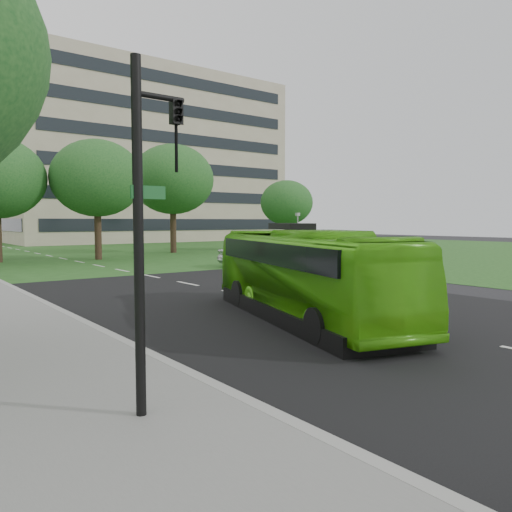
{
  "coord_description": "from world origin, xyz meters",
  "views": [
    {
      "loc": [
        -11.68,
        -10.75,
        2.98
      ],
      "look_at": [
        0.27,
        4.98,
        1.6
      ],
      "focal_mm": 35.0,
      "sensor_mm": 36.0,
      "label": 1
    }
  ],
  "objects_px": {
    "office_building": "(145,160)",
    "bus": "(305,275)",
    "sedan": "(256,254)",
    "tree_park_d": "(173,180)",
    "tree_park_e": "(287,203)",
    "camera_pole": "(298,229)",
    "traffic_light": "(149,212)",
    "tree_park_c": "(97,178)"
  },
  "relations": [
    {
      "from": "bus",
      "to": "sedan",
      "type": "bearing_deg",
      "value": 74.05
    },
    {
      "from": "office_building",
      "to": "traffic_light",
      "type": "height_order",
      "value": "office_building"
    },
    {
      "from": "tree_park_e",
      "to": "sedan",
      "type": "xyz_separation_m",
      "value": [
        -13.71,
        -12.84,
        -4.07
      ]
    },
    {
      "from": "traffic_light",
      "to": "camera_pole",
      "type": "height_order",
      "value": "traffic_light"
    },
    {
      "from": "office_building",
      "to": "bus",
      "type": "height_order",
      "value": "office_building"
    },
    {
      "from": "tree_park_d",
      "to": "traffic_light",
      "type": "relative_size",
      "value": 1.92
    },
    {
      "from": "sedan",
      "to": "camera_pole",
      "type": "distance_m",
      "value": 9.24
    },
    {
      "from": "office_building",
      "to": "sedan",
      "type": "height_order",
      "value": "office_building"
    },
    {
      "from": "sedan",
      "to": "camera_pole",
      "type": "bearing_deg",
      "value": -53.41
    },
    {
      "from": "office_building",
      "to": "tree_park_d",
      "type": "bearing_deg",
      "value": -110.44
    },
    {
      "from": "tree_park_d",
      "to": "sedan",
      "type": "height_order",
      "value": "tree_park_d"
    },
    {
      "from": "tree_park_c",
      "to": "bus",
      "type": "bearing_deg",
      "value": -97.05
    },
    {
      "from": "tree_park_c",
      "to": "tree_park_d",
      "type": "distance_m",
      "value": 9.61
    },
    {
      "from": "office_building",
      "to": "traffic_light",
      "type": "relative_size",
      "value": 7.55
    },
    {
      "from": "bus",
      "to": "traffic_light",
      "type": "bearing_deg",
      "value": -131.97
    },
    {
      "from": "tree_park_c",
      "to": "tree_park_d",
      "type": "xyz_separation_m",
      "value": [
        8.66,
        4.1,
        0.62
      ]
    },
    {
      "from": "tree_park_c",
      "to": "sedan",
      "type": "xyz_separation_m",
      "value": [
        6.22,
        -12.02,
        -5.47
      ]
    },
    {
      "from": "tree_park_d",
      "to": "tree_park_e",
      "type": "height_order",
      "value": "tree_park_d"
    },
    {
      "from": "sedan",
      "to": "camera_pole",
      "type": "relative_size",
      "value": 1.32
    },
    {
      "from": "sedan",
      "to": "camera_pole",
      "type": "xyz_separation_m",
      "value": [
        7.85,
        4.61,
        1.58
      ]
    },
    {
      "from": "sedan",
      "to": "camera_pole",
      "type": "height_order",
      "value": "camera_pole"
    },
    {
      "from": "office_building",
      "to": "camera_pole",
      "type": "xyz_separation_m",
      "value": [
        -5.96,
        -41.99,
        -10.13
      ]
    },
    {
      "from": "sedan",
      "to": "traffic_light",
      "type": "height_order",
      "value": "traffic_light"
    },
    {
      "from": "bus",
      "to": "traffic_light",
      "type": "distance_m",
      "value": 8.54
    },
    {
      "from": "bus",
      "to": "sedan",
      "type": "distance_m",
      "value": 17.83
    },
    {
      "from": "traffic_light",
      "to": "camera_pole",
      "type": "bearing_deg",
      "value": 44.12
    },
    {
      "from": "bus",
      "to": "tree_park_e",
      "type": "bearing_deg",
      "value": 66.65
    },
    {
      "from": "tree_park_c",
      "to": "tree_park_d",
      "type": "bearing_deg",
      "value": 25.33
    },
    {
      "from": "office_building",
      "to": "tree_park_c",
      "type": "height_order",
      "value": "office_building"
    },
    {
      "from": "traffic_light",
      "to": "tree_park_c",
      "type": "bearing_deg",
      "value": 71.31
    },
    {
      "from": "office_building",
      "to": "tree_park_c",
      "type": "xyz_separation_m",
      "value": [
        -20.03,
        -34.58,
        -6.23
      ]
    },
    {
      "from": "office_building",
      "to": "tree_park_c",
      "type": "distance_m",
      "value": 40.44
    },
    {
      "from": "office_building",
      "to": "bus",
      "type": "bearing_deg",
      "value": -110.76
    },
    {
      "from": "tree_park_c",
      "to": "traffic_light",
      "type": "relative_size",
      "value": 1.74
    },
    {
      "from": "office_building",
      "to": "tree_park_e",
      "type": "distance_m",
      "value": 34.61
    },
    {
      "from": "tree_park_c",
      "to": "traffic_light",
      "type": "distance_m",
      "value": 33.27
    },
    {
      "from": "sedan",
      "to": "traffic_light",
      "type": "bearing_deg",
      "value": 145.44
    },
    {
      "from": "camera_pole",
      "to": "bus",
      "type": "bearing_deg",
      "value": -119.95
    },
    {
      "from": "tree_park_d",
      "to": "bus",
      "type": "distance_m",
      "value": 33.85
    },
    {
      "from": "tree_park_e",
      "to": "traffic_light",
      "type": "relative_size",
      "value": 1.35
    },
    {
      "from": "traffic_light",
      "to": "bus",
      "type": "bearing_deg",
      "value": 31.24
    },
    {
      "from": "tree_park_e",
      "to": "traffic_light",
      "type": "xyz_separation_m",
      "value": [
        -30.4,
        -32.25,
        -1.75
      ]
    }
  ]
}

